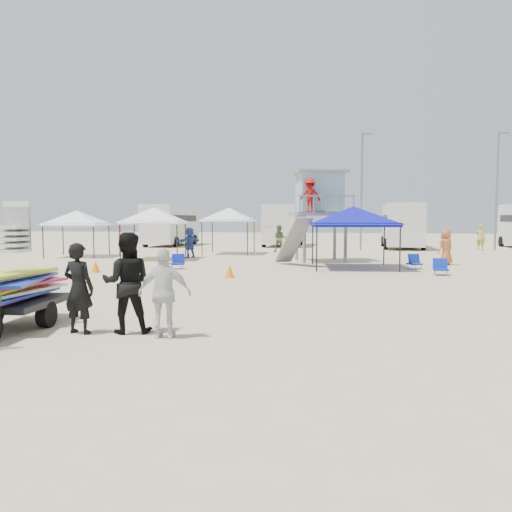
% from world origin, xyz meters
% --- Properties ---
extents(ground, '(140.00, 140.00, 0.00)m').
position_xyz_m(ground, '(0.00, 0.00, 0.00)').
color(ground, beige).
rests_on(ground, ground).
extents(surf_trailer, '(1.56, 2.56, 2.20)m').
position_xyz_m(surf_trailer, '(-3.84, 0.57, 0.90)').
color(surf_trailer, black).
rests_on(surf_trailer, ground).
extents(man_left, '(0.67, 0.48, 1.70)m').
position_xyz_m(man_left, '(-2.32, 0.27, 0.85)').
color(man_left, black).
rests_on(man_left, ground).
extents(man_mid, '(1.10, 0.98, 1.90)m').
position_xyz_m(man_mid, '(-1.47, 0.52, 0.95)').
color(man_mid, black).
rests_on(man_mid, ground).
extents(man_right, '(1.00, 0.53, 1.62)m').
position_xyz_m(man_right, '(-0.62, 0.27, 0.81)').
color(man_right, silver).
rests_on(man_right, ground).
extents(lifeguard_tower, '(3.48, 3.48, 4.45)m').
position_xyz_m(lifeguard_tower, '(0.84, 17.37, 3.31)').
color(lifeguard_tower, gray).
rests_on(lifeguard_tower, ground).
extents(canopy_blue, '(3.93, 3.93, 3.10)m').
position_xyz_m(canopy_blue, '(2.58, 14.05, 2.56)').
color(canopy_blue, black).
rests_on(canopy_blue, ground).
extents(canopy_white_a, '(3.55, 3.55, 3.16)m').
position_xyz_m(canopy_white_a, '(-7.79, 16.75, 2.61)').
color(canopy_white_a, black).
rests_on(canopy_white_a, ground).
extents(canopy_white_b, '(3.42, 3.42, 3.03)m').
position_xyz_m(canopy_white_b, '(-12.85, 17.66, 2.48)').
color(canopy_white_b, black).
rests_on(canopy_white_b, ground).
extents(canopy_white_c, '(3.06, 3.06, 3.25)m').
position_xyz_m(canopy_white_c, '(-4.99, 21.66, 2.70)').
color(canopy_white_c, black).
rests_on(canopy_white_c, ground).
extents(umbrella_a, '(2.50, 2.53, 1.85)m').
position_xyz_m(umbrella_a, '(-10.48, 17.98, 0.93)').
color(umbrella_a, red).
rests_on(umbrella_a, ground).
extents(umbrella_b, '(3.00, 3.01, 1.95)m').
position_xyz_m(umbrella_b, '(-2.72, 18.91, 0.97)').
color(umbrella_b, gold).
rests_on(umbrella_b, ground).
extents(cone_near, '(0.34, 0.34, 0.50)m').
position_xyz_m(cone_near, '(-7.54, 10.15, 0.25)').
color(cone_near, orange).
rests_on(cone_near, ground).
extents(cone_far, '(0.34, 0.34, 0.50)m').
position_xyz_m(cone_far, '(-1.80, 9.48, 0.25)').
color(cone_far, orange).
rests_on(cone_far, ground).
extents(beach_chair_a, '(0.72, 0.80, 0.64)m').
position_xyz_m(beach_chair_a, '(-4.83, 12.23, 0.31)').
color(beach_chair_a, '#1121B9').
rests_on(beach_chair_a, ground).
extents(beach_chair_b, '(0.72, 0.80, 0.64)m').
position_xyz_m(beach_chair_b, '(5.18, 14.23, 0.31)').
color(beach_chair_b, '#0E2B9E').
rests_on(beach_chair_b, ground).
extents(beach_chair_c, '(0.57, 0.61, 0.64)m').
position_xyz_m(beach_chair_c, '(5.90, 11.90, 0.31)').
color(beach_chair_c, '#0F27A2').
rests_on(beach_chair_c, ground).
extents(rv_far_left, '(2.64, 6.80, 3.25)m').
position_xyz_m(rv_far_left, '(-12.00, 29.99, 1.80)').
color(rv_far_left, silver).
rests_on(rv_far_left, ground).
extents(rv_mid_left, '(2.65, 6.50, 3.25)m').
position_xyz_m(rv_mid_left, '(-3.00, 31.49, 1.80)').
color(rv_mid_left, silver).
rests_on(rv_mid_left, ground).
extents(rv_mid_right, '(2.64, 7.00, 3.25)m').
position_xyz_m(rv_mid_right, '(6.00, 29.99, 1.80)').
color(rv_mid_right, silver).
rests_on(rv_mid_right, ground).
extents(light_pole_left, '(0.14, 0.14, 8.00)m').
position_xyz_m(light_pole_left, '(3.00, 27.00, 4.00)').
color(light_pole_left, slate).
rests_on(light_pole_left, ground).
extents(light_pole_right, '(0.14, 0.14, 8.00)m').
position_xyz_m(light_pole_right, '(12.00, 28.50, 4.00)').
color(light_pole_right, slate).
rests_on(light_pole_right, ground).
extents(distant_beachgoers, '(18.47, 13.20, 1.77)m').
position_xyz_m(distant_beachgoers, '(-0.06, 20.73, 0.86)').
color(distant_beachgoers, '#324697').
rests_on(distant_beachgoers, ground).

